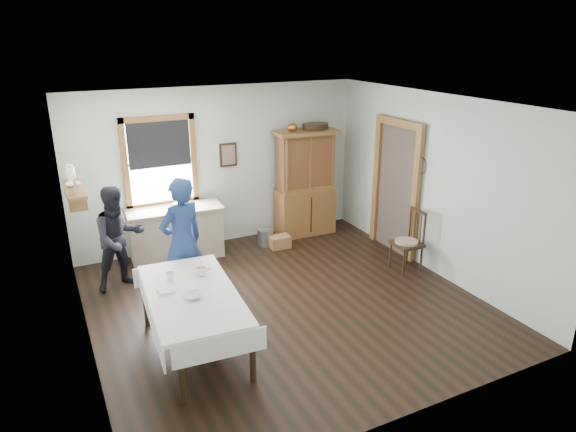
{
  "coord_description": "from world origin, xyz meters",
  "views": [
    {
      "loc": [
        -2.73,
        -5.59,
        3.52
      ],
      "look_at": [
        0.2,
        0.3,
        1.14
      ],
      "focal_mm": 32.0,
      "sensor_mm": 36.0,
      "label": 1
    }
  ],
  "objects_px": {
    "dining_table": "(194,322)",
    "spindle_chair": "(407,241)",
    "pail": "(265,237)",
    "figure_dark": "(119,242)",
    "woman_blue": "(183,247)",
    "china_hutch": "(305,183)",
    "wicker_basket": "(280,242)",
    "work_counter": "(176,233)"
  },
  "relations": [
    {
      "from": "china_hutch",
      "to": "pail",
      "type": "relative_size",
      "value": 6.39
    },
    {
      "from": "pail",
      "to": "figure_dark",
      "type": "height_order",
      "value": "figure_dark"
    },
    {
      "from": "spindle_chair",
      "to": "dining_table",
      "type": "bearing_deg",
      "value": -168.01
    },
    {
      "from": "figure_dark",
      "to": "dining_table",
      "type": "bearing_deg",
      "value": -88.17
    },
    {
      "from": "pail",
      "to": "woman_blue",
      "type": "height_order",
      "value": "woman_blue"
    },
    {
      "from": "dining_table",
      "to": "woman_blue",
      "type": "bearing_deg",
      "value": 79.23
    },
    {
      "from": "china_hutch",
      "to": "dining_table",
      "type": "distance_m",
      "value": 4.02
    },
    {
      "from": "wicker_basket",
      "to": "china_hutch",
      "type": "bearing_deg",
      "value": 30.19
    },
    {
      "from": "wicker_basket",
      "to": "dining_table",
      "type": "bearing_deg",
      "value": -133.54
    },
    {
      "from": "wicker_basket",
      "to": "woman_blue",
      "type": "height_order",
      "value": "woman_blue"
    },
    {
      "from": "china_hutch",
      "to": "figure_dark",
      "type": "distance_m",
      "value": 3.45
    },
    {
      "from": "woman_blue",
      "to": "china_hutch",
      "type": "bearing_deg",
      "value": -169.8
    },
    {
      "from": "figure_dark",
      "to": "pail",
      "type": "bearing_deg",
      "value": 0.16
    },
    {
      "from": "spindle_chair",
      "to": "figure_dark",
      "type": "xyz_separation_m",
      "value": [
        -4.02,
        1.39,
        0.21
      ]
    },
    {
      "from": "figure_dark",
      "to": "china_hutch",
      "type": "bearing_deg",
      "value": 0.65
    },
    {
      "from": "china_hutch",
      "to": "woman_blue",
      "type": "distance_m",
      "value": 3.1
    },
    {
      "from": "china_hutch",
      "to": "pail",
      "type": "bearing_deg",
      "value": -164.77
    },
    {
      "from": "pail",
      "to": "china_hutch",
      "type": "bearing_deg",
      "value": 13.11
    },
    {
      "from": "dining_table",
      "to": "pail",
      "type": "distance_m",
      "value": 3.23
    },
    {
      "from": "china_hutch",
      "to": "dining_table",
      "type": "height_order",
      "value": "china_hutch"
    },
    {
      "from": "pail",
      "to": "figure_dark",
      "type": "xyz_separation_m",
      "value": [
        -2.48,
        -0.49,
        0.55
      ]
    },
    {
      "from": "work_counter",
      "to": "dining_table",
      "type": "relative_size",
      "value": 0.79
    },
    {
      "from": "china_hutch",
      "to": "pail",
      "type": "height_order",
      "value": "china_hutch"
    },
    {
      "from": "dining_table",
      "to": "pail",
      "type": "bearing_deg",
      "value": 51.29
    },
    {
      "from": "dining_table",
      "to": "spindle_chair",
      "type": "height_order",
      "value": "spindle_chair"
    },
    {
      "from": "work_counter",
      "to": "pail",
      "type": "bearing_deg",
      "value": -2.2
    },
    {
      "from": "work_counter",
      "to": "woman_blue",
      "type": "height_order",
      "value": "woman_blue"
    },
    {
      "from": "work_counter",
      "to": "wicker_basket",
      "type": "bearing_deg",
      "value": -8.48
    },
    {
      "from": "china_hutch",
      "to": "pail",
      "type": "xyz_separation_m",
      "value": [
        -0.89,
        -0.21,
        -0.8
      ]
    },
    {
      "from": "wicker_basket",
      "to": "woman_blue",
      "type": "distance_m",
      "value": 2.38
    },
    {
      "from": "work_counter",
      "to": "china_hutch",
      "type": "height_order",
      "value": "china_hutch"
    },
    {
      "from": "work_counter",
      "to": "pail",
      "type": "height_order",
      "value": "work_counter"
    },
    {
      "from": "dining_table",
      "to": "spindle_chair",
      "type": "distance_m",
      "value": 3.62
    },
    {
      "from": "china_hutch",
      "to": "dining_table",
      "type": "xyz_separation_m",
      "value": [
        -2.9,
        -2.72,
        -0.57
      ]
    },
    {
      "from": "wicker_basket",
      "to": "woman_blue",
      "type": "relative_size",
      "value": 0.21
    },
    {
      "from": "spindle_chair",
      "to": "wicker_basket",
      "type": "distance_m",
      "value": 2.2
    },
    {
      "from": "pail",
      "to": "wicker_basket",
      "type": "height_order",
      "value": "pail"
    },
    {
      "from": "work_counter",
      "to": "wicker_basket",
      "type": "xyz_separation_m",
      "value": [
        1.68,
        -0.37,
        -0.33
      ]
    },
    {
      "from": "pail",
      "to": "figure_dark",
      "type": "distance_m",
      "value": 2.59
    },
    {
      "from": "spindle_chair",
      "to": "woman_blue",
      "type": "xyz_separation_m",
      "value": [
        -3.34,
        0.54,
        0.33
      ]
    },
    {
      "from": "work_counter",
      "to": "spindle_chair",
      "type": "distance_m",
      "value": 3.67
    },
    {
      "from": "china_hutch",
      "to": "wicker_basket",
      "type": "bearing_deg",
      "value": -147.7
    }
  ]
}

